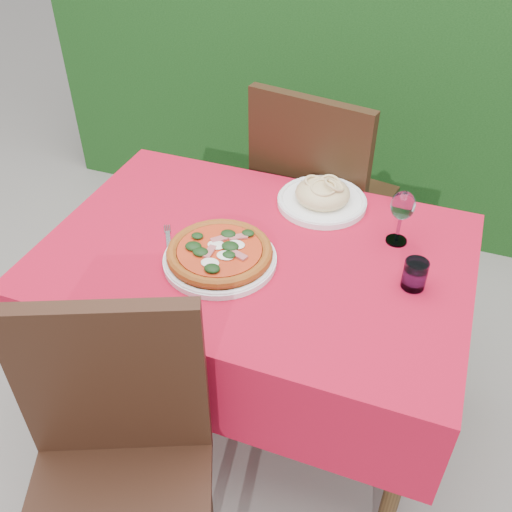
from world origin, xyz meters
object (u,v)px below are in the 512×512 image
(chair_far, at_px, (318,194))
(water_glass, at_px, (414,276))
(pizza_plate, at_px, (220,254))
(pasta_plate, at_px, (322,197))
(chair_near, at_px, (116,466))
(wine_glass, at_px, (403,208))
(fork, at_px, (169,244))

(chair_far, xyz_separation_m, water_glass, (0.43, -0.61, 0.20))
(chair_far, relative_size, pizza_plate, 2.65)
(pasta_plate, xyz_separation_m, water_glass, (0.34, -0.31, 0.01))
(chair_near, height_order, wine_glass, chair_near)
(chair_near, height_order, chair_far, chair_far)
(pizza_plate, distance_m, pasta_plate, 0.44)
(pizza_plate, xyz_separation_m, pasta_plate, (0.20, 0.39, 0.00))
(chair_near, relative_size, pizza_plate, 2.54)
(pasta_plate, height_order, water_glass, water_glass)
(pizza_plate, bearing_deg, chair_near, -92.41)
(water_glass, xyz_separation_m, wine_glass, (-0.08, 0.19, 0.08))
(chair_near, relative_size, water_glass, 11.39)
(chair_far, distance_m, pizza_plate, 0.73)
(pasta_plate, bearing_deg, water_glass, -41.72)
(pizza_plate, bearing_deg, chair_far, 81.02)
(pizza_plate, relative_size, water_glass, 4.48)
(chair_near, height_order, water_glass, chair_near)
(wine_glass, height_order, fork, wine_glass)
(fork, bearing_deg, water_glass, -25.06)
(pizza_plate, bearing_deg, water_glass, 9.37)
(pizza_plate, xyz_separation_m, fork, (-0.18, 0.02, -0.03))
(chair_far, bearing_deg, fork, 76.96)
(chair_far, distance_m, pasta_plate, 0.36)
(fork, bearing_deg, wine_glass, -8.53)
(pasta_plate, relative_size, fork, 1.67)
(chair_far, height_order, fork, chair_far)
(water_glass, bearing_deg, pizza_plate, -170.63)
(pasta_plate, bearing_deg, chair_far, 106.16)
(chair_near, height_order, pizza_plate, chair_near)
(water_glass, bearing_deg, wine_glass, 112.02)
(pasta_plate, distance_m, water_glass, 0.46)
(pasta_plate, relative_size, water_glass, 3.41)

